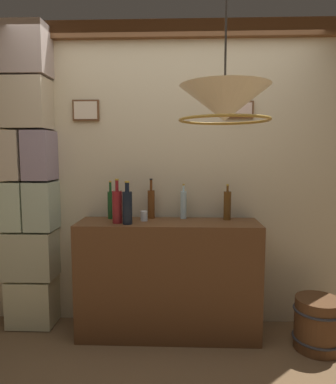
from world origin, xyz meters
TOP-DOWN VIEW (x-y plane):
  - panelled_rear_partition at (-0.00, 1.10)m, footprint 3.26×0.15m
  - stone_pillar at (-1.20, 0.95)m, footprint 0.44×0.34m
  - bar_shelf_unit at (0.00, 0.81)m, footprint 1.48×0.42m
  - liquor_bottle_port at (0.49, 0.92)m, footprint 0.06×0.06m
  - liquor_bottle_vodka at (-0.41, 0.75)m, footprint 0.08×0.08m
  - liquor_bottle_amaro at (-0.49, 0.93)m, footprint 0.05×0.05m
  - liquor_bottle_bourbon at (-0.32, 0.71)m, footprint 0.08×0.08m
  - liquor_bottle_gin at (0.12, 0.96)m, footprint 0.05×0.05m
  - liquor_bottle_rum at (-0.15, 0.97)m, footprint 0.06×0.06m
  - glass_tumbler_rocks at (-0.20, 0.85)m, footprint 0.06×0.06m
  - pendant_lamp at (0.34, -0.02)m, footprint 0.50×0.50m
  - wooden_barrel at (1.16, 0.63)m, footprint 0.37×0.37m

SIDE VIEW (x-z plane):
  - wooden_barrel at x=1.16m, z-range 0.00..0.40m
  - bar_shelf_unit at x=0.00m, z-range 0.00..0.96m
  - glass_tumbler_rocks at x=-0.20m, z-range 0.96..1.04m
  - liquor_bottle_gin at x=0.12m, z-range 0.93..1.23m
  - liquor_bottle_port at x=0.49m, z-range 0.93..1.23m
  - liquor_bottle_amaro at x=-0.49m, z-range 0.92..1.25m
  - liquor_bottle_rum at x=-0.15m, z-range 0.92..1.26m
  - liquor_bottle_vodka at x=-0.41m, z-range 0.92..1.27m
  - liquor_bottle_bourbon at x=-0.32m, z-range 0.93..1.27m
  - stone_pillar at x=-1.20m, z-range 0.02..2.56m
  - panelled_rear_partition at x=0.00m, z-range 0.08..2.69m
  - pendant_lamp at x=0.34m, z-range 1.46..2.10m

